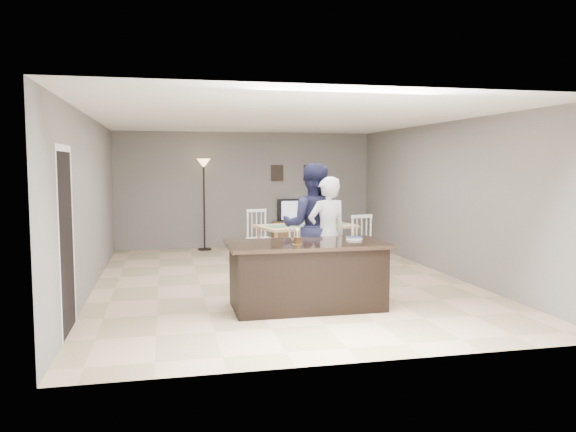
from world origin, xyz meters
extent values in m
plane|color=tan|center=(0.00, 0.00, 0.00)|extent=(8.00, 8.00, 0.00)
plane|color=slate|center=(0.00, 4.00, 1.35)|extent=(6.00, 0.00, 6.00)
plane|color=slate|center=(0.00, -4.00, 1.35)|extent=(6.00, 0.00, 6.00)
plane|color=slate|center=(-3.00, 0.00, 1.35)|extent=(0.00, 8.00, 8.00)
plane|color=slate|center=(3.00, 0.00, 1.35)|extent=(0.00, 8.00, 8.00)
plane|color=white|center=(0.00, 0.00, 2.70)|extent=(8.00, 8.00, 0.00)
cube|color=black|center=(0.00, -1.80, 0.42)|extent=(2.00, 1.00, 0.85)
cube|color=black|center=(0.00, -1.80, 0.88)|extent=(2.15, 1.10, 0.05)
cube|color=brown|center=(1.20, 3.77, 0.30)|extent=(1.20, 0.40, 0.60)
imported|color=black|center=(1.20, 3.84, 0.86)|extent=(0.91, 0.12, 0.53)
plane|color=orange|center=(1.20, 3.76, 0.87)|extent=(0.78, 0.00, 0.78)
cube|color=black|center=(0.75, 3.98, 1.75)|extent=(0.30, 0.02, 0.38)
cube|color=black|center=(1.55, 3.98, 1.75)|extent=(0.30, 0.02, 0.38)
plane|color=black|center=(-2.99, -2.30, 1.05)|extent=(0.00, 2.10, 2.10)
plane|color=white|center=(-2.99, -2.30, 2.14)|extent=(0.00, 1.02, 1.02)
imported|color=silver|center=(0.53, -0.97, 0.88)|extent=(0.73, 0.57, 1.77)
imported|color=#181A36|center=(0.37, -0.69, 0.99)|extent=(1.14, 1.00, 1.98)
cylinder|color=gold|center=(-0.17, -1.94, 0.90)|extent=(0.13, 0.13, 0.00)
cylinder|color=#3E2310|center=(-0.17, -1.94, 0.95)|extent=(0.10, 0.10, 0.09)
cylinder|color=white|center=(-0.17, -1.94, 1.04)|extent=(0.02, 0.02, 0.10)
sphere|color=#FFBF4C|center=(-0.17, -1.94, 1.10)|extent=(0.02, 0.02, 0.02)
cylinder|color=white|center=(0.72, -1.67, 0.91)|extent=(0.23, 0.23, 0.01)
cylinder|color=white|center=(0.72, -1.67, 0.92)|extent=(0.23, 0.23, 0.01)
cylinder|color=white|center=(0.72, -1.67, 0.93)|extent=(0.23, 0.23, 0.01)
cylinder|color=#304E94|center=(0.72, -1.67, 0.94)|extent=(0.24, 0.24, 0.00)
cube|color=tan|center=(0.69, 0.97, 0.80)|extent=(1.93, 1.35, 0.04)
cylinder|color=tan|center=(0.01, 0.40, 0.39)|extent=(0.07, 0.07, 0.78)
cylinder|color=tan|center=(1.38, 1.54, 0.39)|extent=(0.07, 0.07, 0.78)
cube|color=#417656|center=(0.69, 0.97, 0.83)|extent=(1.59, 0.71, 0.01)
cube|color=silver|center=(0.27, 0.09, 0.50)|extent=(0.55, 0.53, 0.04)
cylinder|color=silver|center=(0.13, -0.13, 0.24)|extent=(0.04, 0.04, 0.47)
cylinder|color=silver|center=(0.42, 0.30, 0.24)|extent=(0.04, 0.04, 0.47)
cube|color=silver|center=(0.32, -0.11, 1.05)|extent=(0.42, 0.12, 0.06)
cube|color=silver|center=(1.45, 0.35, 0.50)|extent=(0.55, 0.53, 0.04)
cylinder|color=silver|center=(1.31, 0.14, 0.24)|extent=(0.04, 0.04, 0.47)
cylinder|color=silver|center=(1.60, 0.56, 0.24)|extent=(0.04, 0.04, 0.47)
cube|color=silver|center=(1.50, 0.16, 1.05)|extent=(0.42, 0.12, 0.06)
cube|color=silver|center=(-0.07, 1.59, 0.50)|extent=(0.55, 0.53, 0.04)
cylinder|color=silver|center=(0.08, 1.80, 0.24)|extent=(0.04, 0.04, 0.47)
cylinder|color=silver|center=(-0.21, 1.38, 0.24)|extent=(0.04, 0.04, 0.47)
cube|color=silver|center=(-0.11, 1.78, 1.05)|extent=(0.42, 0.12, 0.06)
cube|color=silver|center=(1.12, 1.85, 0.50)|extent=(0.55, 0.53, 0.04)
cylinder|color=silver|center=(1.26, 2.07, 0.24)|extent=(0.04, 0.04, 0.47)
cylinder|color=silver|center=(0.97, 1.64, 0.24)|extent=(0.04, 0.04, 0.47)
cube|color=silver|center=(1.07, 2.05, 1.05)|extent=(0.42, 0.12, 0.06)
cylinder|color=black|center=(-1.00, 3.73, 0.02)|extent=(0.31, 0.31, 0.03)
cylinder|color=black|center=(-1.00, 3.73, 0.98)|extent=(0.04, 0.04, 1.91)
cone|color=#FFCA8C|center=(-1.00, 3.73, 1.98)|extent=(0.31, 0.31, 0.20)
camera|label=1|loc=(-1.88, -9.11, 1.96)|focal=35.00mm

